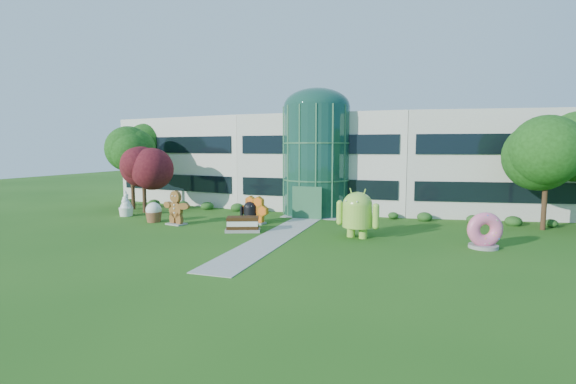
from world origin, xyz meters
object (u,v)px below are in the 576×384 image
(android_green, at_px, (357,211))
(donut, at_px, (484,230))
(gingerbread, at_px, (176,208))
(android_black, at_px, (251,210))

(android_green, relative_size, donut, 1.65)
(android_green, height_order, donut, android_green)
(android_green, xyz_separation_m, gingerbread, (-14.42, 0.26, -0.47))
(android_black, xyz_separation_m, donut, (16.78, -3.13, 0.06))
(android_black, height_order, donut, donut)
(android_green, height_order, gingerbread, android_green)
(donut, relative_size, gingerbread, 0.75)
(gingerbread, bearing_deg, android_black, 35.95)
(android_green, bearing_deg, android_black, -179.68)
(android_black, bearing_deg, donut, -17.91)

